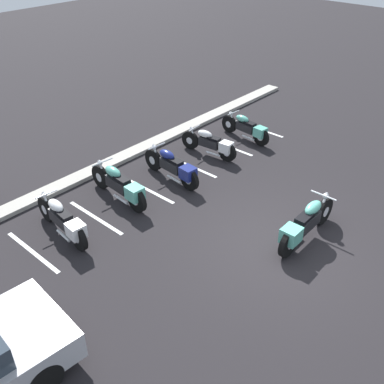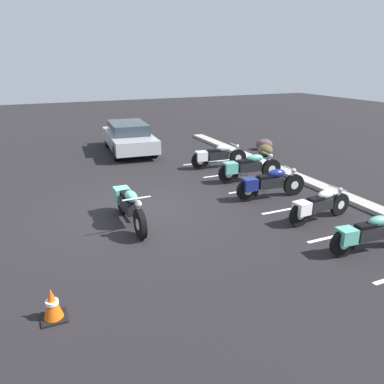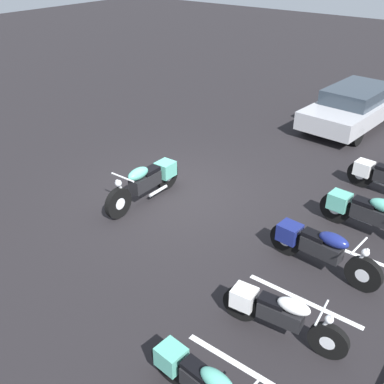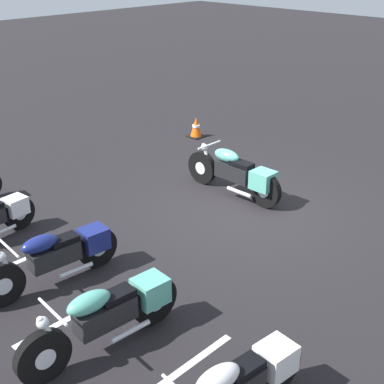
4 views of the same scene
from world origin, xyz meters
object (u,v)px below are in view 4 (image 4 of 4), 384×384
(parked_bike_1, at_px, (110,314))
(parked_bike_2, at_px, (59,255))
(traffic_cone, at_px, (196,128))
(motorcycle_teal_featured, at_px, (237,173))

(parked_bike_1, bearing_deg, parked_bike_2, -97.28)
(parked_bike_2, relative_size, traffic_cone, 4.05)
(motorcycle_teal_featured, relative_size, traffic_cone, 4.31)
(parked_bike_1, relative_size, parked_bike_2, 1.04)
(traffic_cone, bearing_deg, parked_bike_1, 126.54)
(parked_bike_2, xyz_separation_m, traffic_cone, (3.22, -6.29, -0.21))
(traffic_cone, bearing_deg, parked_bike_2, 117.13)
(parked_bike_1, bearing_deg, motorcycle_teal_featured, -154.76)
(parked_bike_1, relative_size, traffic_cone, 4.22)
(motorcycle_teal_featured, distance_m, parked_bike_2, 4.21)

